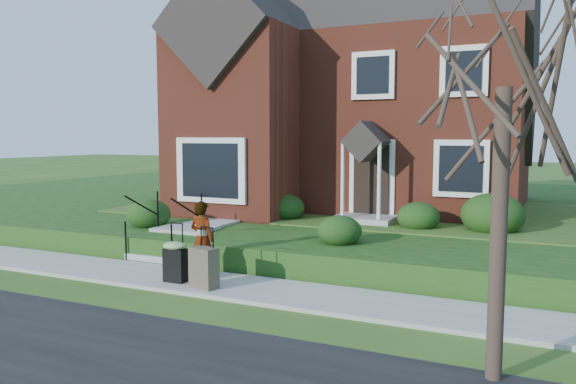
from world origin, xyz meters
The scene contains 11 objects.
ground centered at (0.00, 0.00, 0.00)m, with size 120.00×120.00×0.00m, color #2D5119.
sidewalk centered at (0.00, 0.00, 0.04)m, with size 60.00×1.60×0.08m, color #9E9B93.
terrace centered at (4.00, 10.90, 0.30)m, with size 44.00×20.00×0.60m, color #1B3E11.
walkway centered at (-2.50, 5.00, 0.63)m, with size 1.20×6.00×0.06m, color #9E9B93.
main_house centered at (-0.21, 9.61, 5.26)m, with size 10.40×10.20×9.40m.
front_steps centered at (-2.50, 1.84, 0.47)m, with size 1.40×2.02×1.50m.
foundation_shrubs centered at (0.25, 4.56, 1.05)m, with size 10.15×4.23×1.07m.
woman centered at (-0.66, 0.27, 0.86)m, with size 0.57×0.37×1.56m, color #999999.
suitcase_black centered at (-0.93, -0.28, 0.53)m, with size 0.49×0.40×1.17m.
suitcase_olive centered at (-0.17, -0.41, 0.47)m, with size 0.59×0.42×1.16m.
tree_verge centered at (5.16, -2.19, 3.84)m, with size 3.84×3.84×5.49m.
Camera 1 is at (5.65, -9.18, 2.95)m, focal length 35.00 mm.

